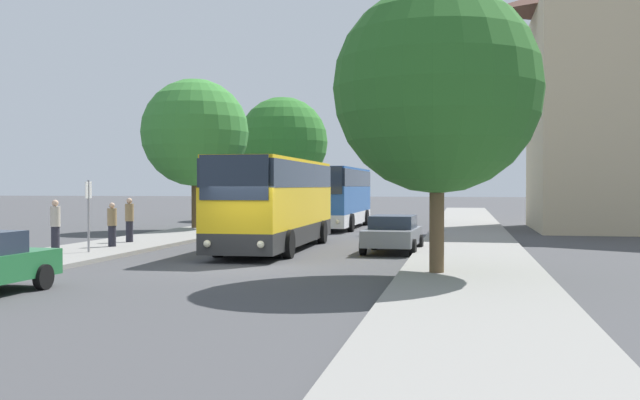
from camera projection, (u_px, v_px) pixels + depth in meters
ground_plane at (238, 268)px, 22.77m from camera, size 300.00×300.00×0.00m
sidewalk_left at (29, 261)px, 24.09m from camera, size 4.00×120.00×0.15m
sidewalk_right at (472, 271)px, 21.45m from camera, size 4.00×120.00×0.15m
bus_front at (276, 202)px, 29.40m from camera, size 2.93×11.58×3.53m
bus_middle at (339, 196)px, 44.27m from camera, size 2.74×11.21×3.56m
parked_car_right_near at (393, 233)px, 28.08m from camera, size 2.15×4.04×1.40m
bus_stop_sign at (88, 208)px, 26.62m from camera, size 0.08×0.45×2.56m
pedestrian_waiting_near at (129, 220)px, 31.42m from camera, size 0.36×0.36×1.85m
pedestrian_waiting_far at (55, 225)px, 27.16m from camera, size 0.36×0.36×1.86m
pedestrian_walking_back at (112, 224)px, 29.09m from camera, size 0.36×0.36×1.71m
tree_left_near at (283, 142)px, 55.87m from camera, size 6.73×6.73×9.00m
tree_left_far at (195, 133)px, 41.97m from camera, size 6.02×6.02×8.37m
tree_right_near at (437, 89)px, 20.33m from camera, size 5.70×5.70×7.85m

